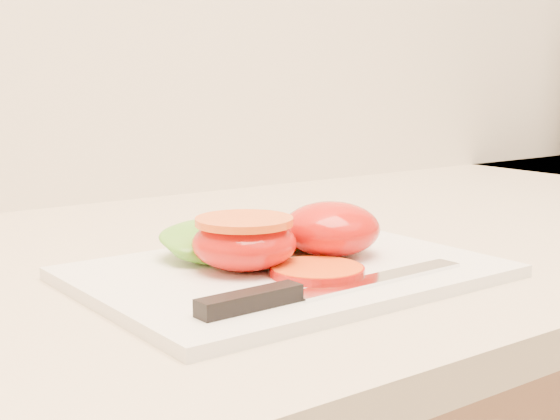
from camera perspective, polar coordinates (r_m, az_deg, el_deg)
cutting_board at (r=0.64m, az=0.53°, el=-4.57°), size 0.33×0.24×0.01m
tomato_half_dome at (r=0.67m, az=3.76°, el=-1.37°), size 0.08×0.08×0.05m
tomato_half_cut at (r=0.62m, az=-2.63°, el=-2.28°), size 0.08×0.08×0.04m
tomato_slice_0 at (r=0.61m, az=2.73°, el=-4.45°), size 0.07×0.07×0.01m
lettuce_leaf_0 at (r=0.68m, az=-3.86°, el=-2.15°), size 0.15×0.12×0.02m
lettuce_leaf_1 at (r=0.70m, az=-1.29°, el=-1.62°), size 0.14×0.12×0.03m
knife at (r=0.55m, az=1.82°, el=-5.95°), size 0.24×0.03×0.01m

